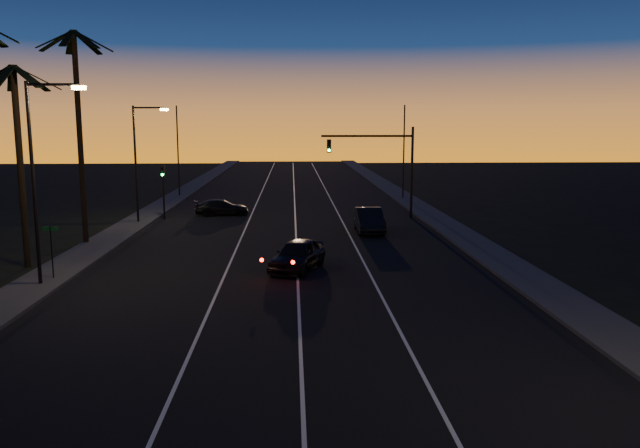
{
  "coord_description": "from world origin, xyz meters",
  "views": [
    {
      "loc": [
        0.26,
        -7.6,
        7.17
      ],
      "look_at": [
        1.47,
        19.04,
        2.9
      ],
      "focal_mm": 35.0,
      "sensor_mm": 36.0,
      "label": 1
    }
  ],
  "objects_px": {
    "lead_car": "(298,255)",
    "right_car": "(369,220)",
    "cross_car": "(222,207)",
    "signal_mast": "(382,156)"
  },
  "relations": [
    {
      "from": "lead_car",
      "to": "right_car",
      "type": "height_order",
      "value": "right_car"
    },
    {
      "from": "lead_car",
      "to": "cross_car",
      "type": "relative_size",
      "value": 1.18
    },
    {
      "from": "signal_mast",
      "to": "cross_car",
      "type": "height_order",
      "value": "signal_mast"
    },
    {
      "from": "signal_mast",
      "to": "lead_car",
      "type": "height_order",
      "value": "signal_mast"
    },
    {
      "from": "right_car",
      "to": "cross_car",
      "type": "xyz_separation_m",
      "value": [
        -10.76,
        8.38,
        -0.18
      ]
    },
    {
      "from": "right_car",
      "to": "lead_car",
      "type": "bearing_deg",
      "value": -114.34
    },
    {
      "from": "signal_mast",
      "to": "right_car",
      "type": "height_order",
      "value": "signal_mast"
    },
    {
      "from": "signal_mast",
      "to": "cross_car",
      "type": "bearing_deg",
      "value": 171.31
    },
    {
      "from": "right_car",
      "to": "cross_car",
      "type": "bearing_deg",
      "value": 142.08
    },
    {
      "from": "signal_mast",
      "to": "right_car",
      "type": "distance_m",
      "value": 7.79
    }
  ]
}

